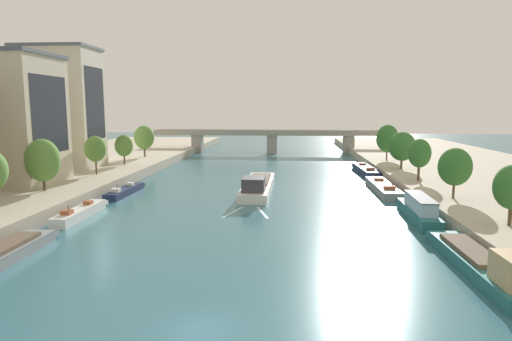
{
  "coord_description": "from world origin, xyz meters",
  "views": [
    {
      "loc": [
        4.98,
        -23.58,
        12.64
      ],
      "look_at": [
        0.0,
        41.55,
        3.38
      ],
      "focal_mm": 31.14,
      "sensor_mm": 36.0,
      "label": 1
    }
  ],
  "objects_px": {
    "tree_left_past_mid": "(95,149)",
    "tree_left_second": "(144,137)",
    "moored_boat_right_second": "(383,187)",
    "tree_right_past_mid": "(455,167)",
    "tree_right_second": "(512,187)",
    "tree_right_midway": "(402,146)",
    "barge_midriver": "(258,185)",
    "moored_boat_left_lone": "(125,191)",
    "moored_boat_right_end": "(482,264)",
    "tree_right_nearest": "(420,153)",
    "moored_boat_right_midway": "(419,210)",
    "bridge_far": "(272,138)",
    "tree_left_end_of_row": "(124,146)",
    "moored_boat_right_downstream": "(365,170)",
    "moored_boat_left_near": "(81,212)",
    "tree_right_third": "(387,138)",
    "tree_left_midway": "(43,160)"
  },
  "relations": [
    {
      "from": "moored_boat_right_end",
      "to": "moored_boat_right_downstream",
      "type": "xyz_separation_m",
      "value": [
        -0.07,
        52.41,
        -0.23
      ]
    },
    {
      "from": "tree_right_third",
      "to": "moored_boat_right_second",
      "type": "bearing_deg",
      "value": -102.95
    },
    {
      "from": "barge_midriver",
      "to": "tree_right_midway",
      "type": "height_order",
      "value": "tree_right_midway"
    },
    {
      "from": "moored_boat_right_second",
      "to": "moored_boat_left_near",
      "type": "bearing_deg",
      "value": -153.54
    },
    {
      "from": "tree_left_past_mid",
      "to": "tree_left_second",
      "type": "distance_m",
      "value": 26.58
    },
    {
      "from": "bridge_far",
      "to": "tree_left_end_of_row",
      "type": "bearing_deg",
      "value": -122.91
    },
    {
      "from": "tree_left_midway",
      "to": "tree_left_second",
      "type": "relative_size",
      "value": 0.99
    },
    {
      "from": "tree_right_second",
      "to": "bridge_far",
      "type": "bearing_deg",
      "value": 107.11
    },
    {
      "from": "moored_boat_right_second",
      "to": "tree_right_nearest",
      "type": "relative_size",
      "value": 2.57
    },
    {
      "from": "tree_left_end_of_row",
      "to": "tree_right_past_mid",
      "type": "relative_size",
      "value": 0.93
    },
    {
      "from": "tree_left_end_of_row",
      "to": "bridge_far",
      "type": "height_order",
      "value": "tree_left_end_of_row"
    },
    {
      "from": "moored_boat_right_midway",
      "to": "moored_boat_right_downstream",
      "type": "xyz_separation_m",
      "value": [
        -0.03,
        35.61,
        -0.5
      ]
    },
    {
      "from": "barge_midriver",
      "to": "tree_left_second",
      "type": "bearing_deg",
      "value": 132.28
    },
    {
      "from": "moored_boat_right_end",
      "to": "tree_right_second",
      "type": "height_order",
      "value": "tree_right_second"
    },
    {
      "from": "tree_left_past_mid",
      "to": "tree_left_end_of_row",
      "type": "xyz_separation_m",
      "value": [
        -0.11,
        12.86,
        -0.57
      ]
    },
    {
      "from": "moored_boat_right_second",
      "to": "tree_left_past_mid",
      "type": "relative_size",
      "value": 2.55
    },
    {
      "from": "tree_right_nearest",
      "to": "moored_boat_right_end",
      "type": "bearing_deg",
      "value": -97.8
    },
    {
      "from": "moored_boat_right_end",
      "to": "moored_boat_right_downstream",
      "type": "bearing_deg",
      "value": 90.08
    },
    {
      "from": "moored_boat_right_midway",
      "to": "tree_right_third",
      "type": "bearing_deg",
      "value": 82.6
    },
    {
      "from": "moored_boat_left_near",
      "to": "tree_right_second",
      "type": "height_order",
      "value": "tree_right_second"
    },
    {
      "from": "tree_right_third",
      "to": "bridge_far",
      "type": "relative_size",
      "value": 0.11
    },
    {
      "from": "barge_midriver",
      "to": "tree_right_nearest",
      "type": "bearing_deg",
      "value": 2.62
    },
    {
      "from": "moored_boat_right_downstream",
      "to": "moored_boat_right_end",
      "type": "bearing_deg",
      "value": -89.92
    },
    {
      "from": "tree_right_nearest",
      "to": "moored_boat_left_near",
      "type": "bearing_deg",
      "value": -156.74
    },
    {
      "from": "tree_right_nearest",
      "to": "moored_boat_right_midway",
      "type": "bearing_deg",
      "value": -105.3
    },
    {
      "from": "moored_boat_left_lone",
      "to": "tree_right_midway",
      "type": "height_order",
      "value": "tree_right_midway"
    },
    {
      "from": "tree_right_midway",
      "to": "bridge_far",
      "type": "relative_size",
      "value": 0.1
    },
    {
      "from": "tree_right_past_mid",
      "to": "barge_midriver",
      "type": "bearing_deg",
      "value": 154.41
    },
    {
      "from": "tree_right_past_mid",
      "to": "tree_right_midway",
      "type": "bearing_deg",
      "value": 89.6
    },
    {
      "from": "tree_right_past_mid",
      "to": "tree_left_past_mid",
      "type": "bearing_deg",
      "value": 163.18
    },
    {
      "from": "tree_right_past_mid",
      "to": "moored_boat_right_midway",
      "type": "bearing_deg",
      "value": -140.99
    },
    {
      "from": "tree_right_midway",
      "to": "tree_right_nearest",
      "type": "bearing_deg",
      "value": -93.12
    },
    {
      "from": "moored_boat_right_midway",
      "to": "tree_right_midway",
      "type": "height_order",
      "value": "tree_right_midway"
    },
    {
      "from": "tree_right_third",
      "to": "tree_left_end_of_row",
      "type": "bearing_deg",
      "value": -167.31
    },
    {
      "from": "barge_midriver",
      "to": "tree_left_second",
      "type": "distance_m",
      "value": 41.35
    },
    {
      "from": "moored_boat_right_midway",
      "to": "tree_left_second",
      "type": "bearing_deg",
      "value": 135.38
    },
    {
      "from": "tree_right_midway",
      "to": "tree_right_second",
      "type": "bearing_deg",
      "value": -89.34
    },
    {
      "from": "tree_right_second",
      "to": "tree_right_midway",
      "type": "height_order",
      "value": "tree_right_midway"
    },
    {
      "from": "barge_midriver",
      "to": "moored_boat_right_downstream",
      "type": "relative_size",
      "value": 1.37
    },
    {
      "from": "moored_boat_right_midway",
      "to": "moored_boat_right_second",
      "type": "xyz_separation_m",
      "value": [
        -0.41,
        17.59,
        -0.6
      ]
    },
    {
      "from": "tree_left_second",
      "to": "bridge_far",
      "type": "bearing_deg",
      "value": 45.43
    },
    {
      "from": "moored_boat_right_second",
      "to": "tree_right_past_mid",
      "type": "distance_m",
      "value": 15.32
    },
    {
      "from": "tree_right_past_mid",
      "to": "bridge_far",
      "type": "distance_m",
      "value": 74.33
    },
    {
      "from": "moored_boat_right_end",
      "to": "tree_right_nearest",
      "type": "relative_size",
      "value": 2.62
    },
    {
      "from": "moored_boat_left_lone",
      "to": "tree_left_end_of_row",
      "type": "xyz_separation_m",
      "value": [
        -7.75,
        20.47,
        4.86
      ]
    },
    {
      "from": "moored_boat_left_lone",
      "to": "tree_left_past_mid",
      "type": "height_order",
      "value": "tree_left_past_mid"
    },
    {
      "from": "tree_left_end_of_row",
      "to": "tree_right_midway",
      "type": "height_order",
      "value": "tree_right_midway"
    },
    {
      "from": "moored_boat_right_midway",
      "to": "bridge_far",
      "type": "bearing_deg",
      "value": 104.78
    },
    {
      "from": "moored_boat_right_midway",
      "to": "moored_boat_right_second",
      "type": "bearing_deg",
      "value": 91.32
    },
    {
      "from": "tree_left_end_of_row",
      "to": "tree_right_midway",
      "type": "xyz_separation_m",
      "value": [
        51.92,
        -2.22,
        0.41
      ]
    }
  ]
}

